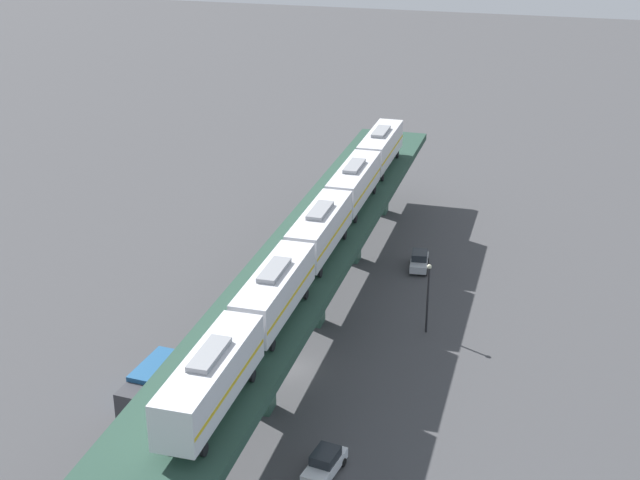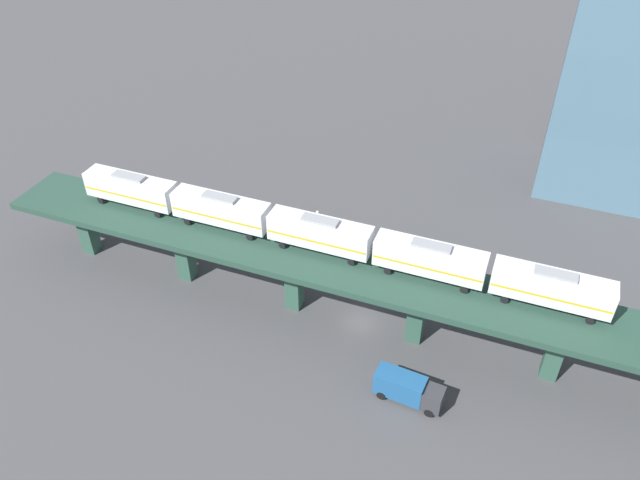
% 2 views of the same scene
% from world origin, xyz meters
% --- Properties ---
extents(ground_plane, '(400.00, 400.00, 0.00)m').
position_xyz_m(ground_plane, '(0.00, 0.00, 0.00)').
color(ground_plane, '#424244').
extents(elevated_viaduct, '(8.52, 92.01, 8.40)m').
position_xyz_m(elevated_viaduct, '(0.00, -0.19, 7.19)').
color(elevated_viaduct, '#244135').
rests_on(elevated_viaduct, ground).
extents(subway_train, '(2.92, 62.40, 4.45)m').
position_xyz_m(subway_train, '(-1.39, -5.71, 10.94)').
color(subway_train, silver).
rests_on(subway_train, elevated_viaduct).
extents(street_car_silver, '(2.33, 4.57, 1.89)m').
position_xyz_m(street_car_silver, '(-7.51, -23.37, 0.94)').
color(street_car_silver, '#B7BABF').
rests_on(street_car_silver, ground).
extents(street_car_white, '(2.47, 4.62, 1.89)m').
position_xyz_m(street_car_white, '(-7.01, 13.04, 0.94)').
color(street_car_white, silver).
rests_on(street_car_white, ground).
extents(delivery_truck, '(2.84, 7.35, 3.20)m').
position_xyz_m(delivery_truck, '(8.84, 8.03, 1.76)').
color(delivery_truck, '#333338').
rests_on(delivery_truck, ground).
extents(street_lamp, '(0.44, 0.44, 6.94)m').
position_xyz_m(street_lamp, '(-10.55, -9.64, 4.11)').
color(street_lamp, black).
rests_on(street_lamp, ground).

